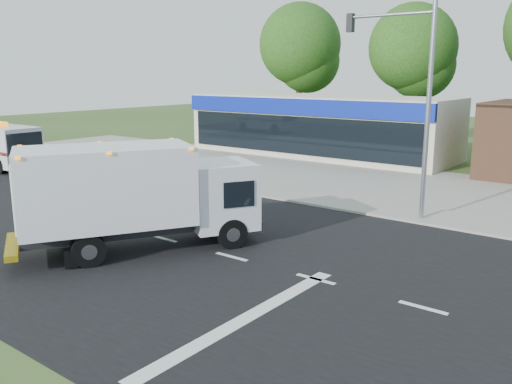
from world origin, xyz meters
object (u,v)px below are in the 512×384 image
(emergency_worker, at_px, (45,213))
(traffic_signal_pole, at_px, (412,89))
(ambulance_van, at_px, (0,145))
(ems_box_truck, at_px, (134,190))

(emergency_worker, relative_size, traffic_signal_pole, 0.25)
(traffic_signal_pole, bearing_deg, emergency_worker, -129.08)
(ambulance_van, distance_m, traffic_signal_pole, 23.87)
(ambulance_van, relative_size, traffic_signal_pole, 0.72)
(ems_box_truck, height_order, emergency_worker, ems_box_truck)
(ambulance_van, xyz_separation_m, traffic_signal_pole, (23.29, 3.81, 3.55))
(ems_box_truck, distance_m, traffic_signal_pole, 10.73)
(ems_box_truck, height_order, traffic_signal_pole, traffic_signal_pole)
(ems_box_truck, xyz_separation_m, traffic_signal_pole, (5.17, 8.91, 2.98))
(ambulance_van, bearing_deg, ems_box_truck, -16.25)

